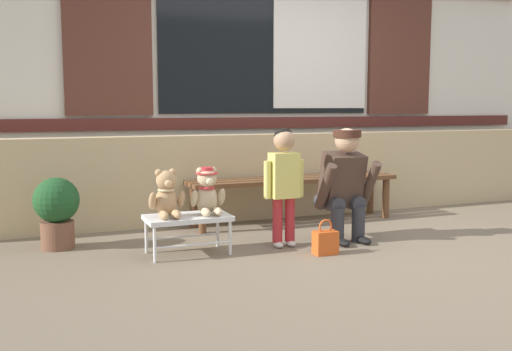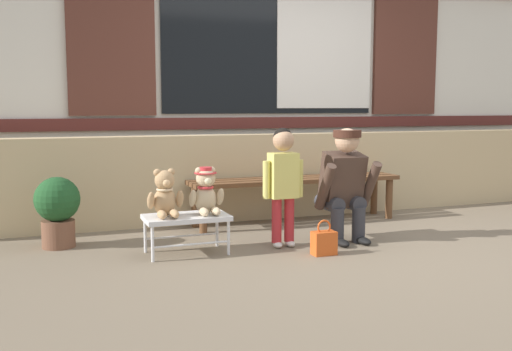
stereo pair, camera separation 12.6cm
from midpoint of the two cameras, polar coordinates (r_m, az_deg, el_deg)
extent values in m
plane|color=#756651|center=(4.87, 9.07, -6.73)|extent=(60.00, 60.00, 0.00)
cube|color=tan|center=(6.04, 2.12, 0.07)|extent=(7.19, 0.25, 0.85)
cube|color=silver|center=(6.50, 0.22, 11.15)|extent=(7.34, 0.20, 3.25)
cube|color=#56231E|center=(6.37, 0.63, 5.16)|extent=(6.75, 0.04, 0.12)
cube|color=black|center=(6.40, 0.62, 12.34)|extent=(2.40, 0.03, 1.40)
cube|color=silver|center=(6.65, 5.77, 12.09)|extent=(1.15, 0.02, 1.29)
cube|color=#562D23|center=(5.95, -14.80, 12.55)|extent=(0.84, 0.05, 1.43)
cube|color=#562D23|center=(7.21, 13.32, 11.54)|extent=(0.84, 0.05, 1.43)
cube|color=brown|center=(5.55, 3.69, -0.57)|extent=(2.10, 0.11, 0.04)
cube|color=brown|center=(5.68, 3.06, -0.40)|extent=(2.10, 0.11, 0.04)
cube|color=brown|center=(5.81, 2.46, -0.24)|extent=(2.10, 0.11, 0.04)
cylinder|color=brown|center=(5.24, -5.94, -3.47)|extent=(0.07, 0.07, 0.40)
cylinder|color=brown|center=(5.51, -6.76, -2.98)|extent=(0.07, 0.07, 0.40)
cylinder|color=brown|center=(6.07, 11.94, -2.18)|extent=(0.07, 0.07, 0.40)
cylinder|color=brown|center=(6.30, 10.51, -1.82)|extent=(0.07, 0.07, 0.40)
cube|color=silver|center=(4.51, -7.47, -4.11)|extent=(0.64, 0.36, 0.04)
cylinder|color=silver|center=(4.33, -10.66, -6.64)|extent=(0.02, 0.02, 0.26)
cylinder|color=silver|center=(4.62, -11.41, -5.82)|extent=(0.02, 0.02, 0.26)
cylinder|color=silver|center=(4.48, -3.34, -6.09)|extent=(0.02, 0.02, 0.26)
cylinder|color=silver|center=(4.76, -4.51, -5.34)|extent=(0.02, 0.02, 0.26)
cylinder|color=silver|center=(4.41, -6.93, -6.72)|extent=(0.58, 0.02, 0.02)
cylinder|color=silver|center=(4.69, -7.90, -5.91)|extent=(0.58, 0.02, 0.02)
ellipsoid|color=tan|center=(4.47, -9.54, -2.58)|extent=(0.17, 0.14, 0.22)
sphere|color=tan|center=(4.44, -9.56, -0.48)|extent=(0.15, 0.15, 0.15)
sphere|color=#F4C188|center=(4.39, -9.40, -0.72)|extent=(0.06, 0.06, 0.06)
sphere|color=tan|center=(4.43, -10.26, 0.26)|extent=(0.06, 0.06, 0.06)
ellipsoid|color=tan|center=(4.42, -10.85, -2.46)|extent=(0.06, 0.11, 0.16)
ellipsoid|color=tan|center=(4.36, -9.79, -3.81)|extent=(0.06, 0.15, 0.06)
sphere|color=tan|center=(4.45, -8.94, 0.32)|extent=(0.06, 0.06, 0.06)
ellipsoid|color=tan|center=(4.46, -8.08, -2.31)|extent=(0.06, 0.11, 0.16)
ellipsoid|color=tan|center=(4.38, -8.59, -3.74)|extent=(0.06, 0.15, 0.06)
torus|color=beige|center=(4.45, -9.55, -1.38)|extent=(0.13, 0.13, 0.02)
ellipsoid|color=#CCB289|center=(4.55, -5.60, -2.35)|extent=(0.17, 0.14, 0.22)
sphere|color=#CCB289|center=(4.52, -5.59, -0.29)|extent=(0.15, 0.15, 0.15)
sphere|color=#FFEEBB|center=(4.47, -5.39, -0.52)|extent=(0.06, 0.06, 0.06)
sphere|color=#CCB289|center=(4.50, -6.28, 0.43)|extent=(0.06, 0.06, 0.06)
ellipsoid|color=#CCB289|center=(4.49, -6.84, -2.24)|extent=(0.06, 0.11, 0.16)
ellipsoid|color=#CCB289|center=(4.44, -5.75, -3.56)|extent=(0.06, 0.15, 0.06)
sphere|color=#CCB289|center=(4.53, -5.00, 0.49)|extent=(0.06, 0.06, 0.06)
ellipsoid|color=#CCB289|center=(4.55, -4.17, -2.08)|extent=(0.06, 0.11, 0.16)
ellipsoid|color=#CCB289|center=(4.47, -4.59, -3.49)|extent=(0.06, 0.15, 0.06)
torus|color=red|center=(4.53, -5.60, -1.18)|extent=(0.13, 0.13, 0.02)
cylinder|color=red|center=(4.52, -5.62, 0.24)|extent=(0.17, 0.17, 0.01)
cylinder|color=red|center=(4.51, -5.62, 0.52)|extent=(0.10, 0.10, 0.04)
cylinder|color=#B7282D|center=(4.70, 1.33, -4.37)|extent=(0.08, 0.08, 0.36)
ellipsoid|color=silver|center=(4.73, 1.42, -6.73)|extent=(0.07, 0.12, 0.05)
cylinder|color=#B7282D|center=(4.75, 2.55, -4.27)|extent=(0.08, 0.08, 0.36)
ellipsoid|color=silver|center=(4.77, 2.64, -6.61)|extent=(0.07, 0.12, 0.05)
cube|color=#DBD166|center=(4.67, 1.96, 0.02)|extent=(0.22, 0.15, 0.36)
cylinder|color=#DBD166|center=(4.62, 0.32, -0.43)|extent=(0.06, 0.06, 0.30)
cylinder|color=#DBD166|center=(4.73, 3.56, -0.26)|extent=(0.06, 0.06, 0.30)
sphere|color=tan|center=(4.65, 1.98, 3.45)|extent=(0.17, 0.17, 0.17)
sphere|color=black|center=(4.66, 1.92, 3.70)|extent=(0.16, 0.16, 0.16)
cylinder|color=#333338|center=(4.87, 7.19, -4.89)|extent=(0.11, 0.11, 0.30)
cylinder|color=#333338|center=(4.96, 6.43, -2.66)|extent=(0.13, 0.32, 0.13)
ellipsoid|color=black|center=(4.82, 7.64, -6.45)|extent=(0.09, 0.20, 0.06)
cylinder|color=#333338|center=(4.97, 9.21, -4.68)|extent=(0.11, 0.11, 0.30)
cylinder|color=#333338|center=(5.05, 8.42, -2.51)|extent=(0.13, 0.32, 0.13)
ellipsoid|color=black|center=(4.93, 9.67, -6.22)|extent=(0.09, 0.20, 0.06)
cube|color=#473328|center=(4.95, 7.64, -0.35)|extent=(0.32, 0.30, 0.47)
cylinder|color=#473328|center=(4.77, 6.04, -1.09)|extent=(0.08, 0.28, 0.40)
cylinder|color=#473328|center=(4.98, 10.30, -0.83)|extent=(0.08, 0.28, 0.40)
sphere|color=tan|center=(4.86, 8.11, 3.41)|extent=(0.20, 0.20, 0.20)
cylinder|color=#422319|center=(4.86, 8.12, 4.06)|extent=(0.23, 0.23, 0.06)
cube|color=brown|center=(5.14, 8.96, -1.69)|extent=(0.10, 0.22, 0.16)
cube|color=#DB561E|center=(4.53, 5.97, -6.52)|extent=(0.18, 0.11, 0.18)
torus|color=#DB561E|center=(4.50, 5.99, -4.97)|extent=(0.11, 0.01, 0.11)
cylinder|color=brown|center=(4.96, -19.43, -5.47)|extent=(0.26, 0.26, 0.22)
sphere|color=#1E4C23|center=(4.91, -19.56, -2.27)|extent=(0.36, 0.36, 0.36)
camera|label=1|loc=(0.06, -90.73, -0.09)|focal=41.11mm
camera|label=2|loc=(0.06, 89.27, 0.09)|focal=41.11mm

